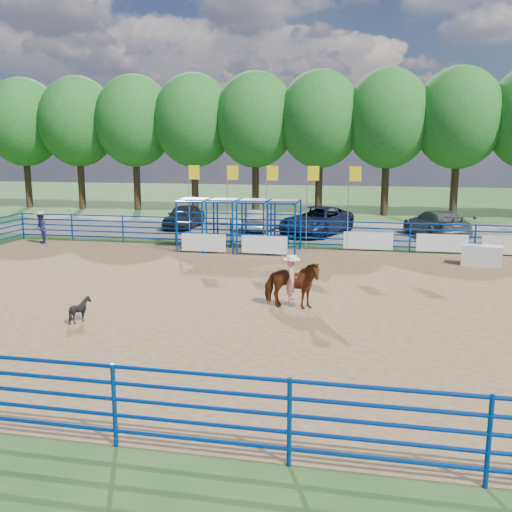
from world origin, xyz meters
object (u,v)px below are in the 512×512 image
calf (80,310)px  car_a (184,216)px  car_c (316,221)px  horse_and_rider (291,282)px  car_b (263,220)px  announcer_table (482,255)px  car_d (436,224)px  spectator_cowboy (41,228)px

calf → car_a: 20.19m
calf → car_c: 19.43m
horse_and_rider → car_b: 17.44m
car_a → car_c: (8.59, -1.11, 0.07)m
announcer_table → car_d: bearing=98.3°
car_a → car_d: (15.41, -0.96, 0.04)m
car_c → announcer_table: bearing=-24.6°
car_d → calf: bearing=38.3°
calf → spectator_cowboy: size_ratio=0.43×
car_a → car_c: 8.67m
announcer_table → car_d: 7.95m
car_c → car_b: bearing=-174.2°
spectator_cowboy → car_b: (10.64, 7.25, -0.21)m
spectator_cowboy → car_b: spectator_cowboy is taller
horse_and_rider → calf: (-5.87, -2.66, -0.50)m
horse_and_rider → car_a: bearing=118.7°
horse_and_rider → car_d: (6.01, 16.24, -0.09)m
spectator_cowboy → horse_and_rider: bearing=-33.1°
spectator_cowboy → car_d: size_ratio=0.31×
calf → car_a: bearing=-18.6°
calf → car_d: (11.87, 18.91, 0.41)m
calf → car_d: 22.33m
horse_and_rider → car_c: (-0.81, 16.09, -0.06)m
announcer_table → horse_and_rider: horse_and_rider is taller
calf → announcer_table: bearing=-78.4°
calf → car_c: bearing=-43.8°
car_d → car_a: bearing=-23.1°
calf → car_d: car_d is taller
car_b → car_d: bearing=-176.1°
car_a → car_b: (5.20, -0.28, -0.09)m
announcer_table → car_c: bearing=135.9°
calf → car_b: 19.66m
spectator_cowboy → car_d: bearing=17.5°
horse_and_rider → car_c: 16.11m
car_d → announcer_table: bearing=78.7°
horse_and_rider → calf: horse_and_rider is taller
horse_and_rider → car_d: size_ratio=0.44×
horse_and_rider → car_b: bearing=103.9°
car_a → car_c: bearing=-7.4°
horse_and_rider → car_a: 19.61m
car_d → car_b: bearing=-23.4°
horse_and_rider → car_d: horse_and_rider is taller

